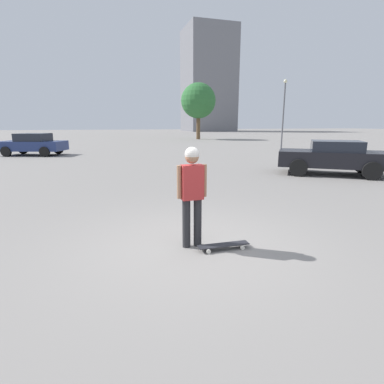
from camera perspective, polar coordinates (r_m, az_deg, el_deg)
ground_plane at (r=5.35m, az=0.00°, el=-10.23°), size 220.00×220.00×0.00m
person at (r=5.03m, az=0.00°, el=0.69°), size 0.52×0.24×1.73m
skateboard at (r=5.22m, az=6.03°, el=-10.08°), size 0.90×0.26×0.09m
car_parked_near at (r=13.87m, az=25.26°, el=6.12°), size 4.55×3.97×1.41m
car_parked_far at (r=23.12m, az=-28.04°, el=8.08°), size 4.52×3.12×1.47m
building_block_distant at (r=89.82m, az=3.12°, el=20.37°), size 12.88×13.10×27.66m
tree_distant at (r=42.06m, az=1.23°, el=16.96°), size 4.68×4.68×7.46m
lamp_post at (r=25.78m, az=17.05°, el=14.85°), size 0.28×0.28×5.48m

